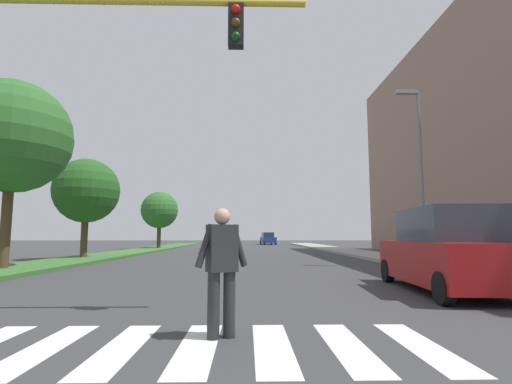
{
  "coord_description": "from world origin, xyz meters",
  "views": [
    {
      "loc": [
        0.59,
        1.58,
        1.33
      ],
      "look_at": [
        0.88,
        14.34,
        2.77
      ],
      "focal_mm": 26.86,
      "sensor_mm": 36.0,
      "label": 1
    }
  ],
  "objects_px": {
    "pedestrian_performer": "(222,265)",
    "sedan_distant": "(215,241)",
    "tree_distant": "(160,210)",
    "street_lamp_right": "(418,159)",
    "sedan_far_horizon": "(268,239)",
    "tree_far": "(86,191)",
    "sedan_midblock": "(220,242)",
    "tree_mid": "(12,137)",
    "suv_crossing": "(447,252)"
  },
  "relations": [
    {
      "from": "tree_mid",
      "to": "sedan_far_horizon",
      "type": "xyz_separation_m",
      "value": [
        11.81,
        40.48,
        -4.22
      ]
    },
    {
      "from": "tree_far",
      "to": "pedestrian_performer",
      "type": "relative_size",
      "value": 3.19
    },
    {
      "from": "tree_far",
      "to": "sedan_midblock",
      "type": "xyz_separation_m",
      "value": [
        6.78,
        8.84,
        -2.95
      ]
    },
    {
      "from": "tree_mid",
      "to": "pedestrian_performer",
      "type": "distance_m",
      "value": 13.14
    },
    {
      "from": "tree_distant",
      "to": "suv_crossing",
      "type": "xyz_separation_m",
      "value": [
        13.01,
        -27.05,
        -2.74
      ]
    },
    {
      "from": "tree_far",
      "to": "sedan_distant",
      "type": "xyz_separation_m",
      "value": [
        5.64,
        18.09,
        -3.0
      ]
    },
    {
      "from": "tree_far",
      "to": "sedan_far_horizon",
      "type": "relative_size",
      "value": 1.16
    },
    {
      "from": "pedestrian_performer",
      "to": "sedan_distant",
      "type": "xyz_separation_m",
      "value": [
        -2.91,
        34.12,
        -0.17
      ]
    },
    {
      "from": "tree_mid",
      "to": "street_lamp_right",
      "type": "xyz_separation_m",
      "value": [
        16.19,
        1.68,
        -0.42
      ]
    },
    {
      "from": "sedan_far_horizon",
      "to": "tree_far",
      "type": "bearing_deg",
      "value": -109.42
    },
    {
      "from": "sedan_distant",
      "to": "sedan_far_horizon",
      "type": "height_order",
      "value": "sedan_far_horizon"
    },
    {
      "from": "sedan_midblock",
      "to": "sedan_distant",
      "type": "height_order",
      "value": "sedan_midblock"
    },
    {
      "from": "pedestrian_performer",
      "to": "street_lamp_right",
      "type": "bearing_deg",
      "value": 54.67
    },
    {
      "from": "tree_far",
      "to": "sedan_midblock",
      "type": "height_order",
      "value": "tree_far"
    },
    {
      "from": "sedan_midblock",
      "to": "sedan_far_horizon",
      "type": "height_order",
      "value": "sedan_midblock"
    },
    {
      "from": "sedan_midblock",
      "to": "sedan_distant",
      "type": "xyz_separation_m",
      "value": [
        -1.14,
        9.25,
        -0.05
      ]
    },
    {
      "from": "tree_distant",
      "to": "street_lamp_right",
      "type": "distance_m",
      "value": 25.51
    },
    {
      "from": "suv_crossing",
      "to": "street_lamp_right",
      "type": "bearing_deg",
      "value": 69.43
    },
    {
      "from": "tree_distant",
      "to": "street_lamp_right",
      "type": "bearing_deg",
      "value": -52.3
    },
    {
      "from": "sedan_midblock",
      "to": "tree_mid",
      "type": "bearing_deg",
      "value": -113.25
    },
    {
      "from": "tree_distant",
      "to": "sedan_distant",
      "type": "xyz_separation_m",
      "value": [
        5.01,
        3.13,
        -2.91
      ]
    },
    {
      "from": "tree_mid",
      "to": "suv_crossing",
      "type": "distance_m",
      "value": 15.13
    },
    {
      "from": "suv_crossing",
      "to": "tree_mid",
      "type": "bearing_deg",
      "value": 159.1
    },
    {
      "from": "tree_mid",
      "to": "sedan_far_horizon",
      "type": "distance_m",
      "value": 42.38
    },
    {
      "from": "tree_mid",
      "to": "sedan_distant",
      "type": "height_order",
      "value": "tree_mid"
    },
    {
      "from": "street_lamp_right",
      "to": "sedan_far_horizon",
      "type": "height_order",
      "value": "street_lamp_right"
    },
    {
      "from": "tree_distant",
      "to": "tree_far",
      "type": "bearing_deg",
      "value": -92.4
    },
    {
      "from": "street_lamp_right",
      "to": "suv_crossing",
      "type": "height_order",
      "value": "street_lamp_right"
    },
    {
      "from": "street_lamp_right",
      "to": "sedan_distant",
      "type": "height_order",
      "value": "street_lamp_right"
    },
    {
      "from": "tree_distant",
      "to": "sedan_midblock",
      "type": "relative_size",
      "value": 1.24
    },
    {
      "from": "pedestrian_performer",
      "to": "sedan_far_horizon",
      "type": "bearing_deg",
      "value": 86.2
    },
    {
      "from": "tree_mid",
      "to": "pedestrian_performer",
      "type": "height_order",
      "value": "tree_mid"
    },
    {
      "from": "sedan_midblock",
      "to": "sedan_distant",
      "type": "bearing_deg",
      "value": 97.03
    },
    {
      "from": "tree_distant",
      "to": "sedan_far_horizon",
      "type": "distance_m",
      "value": 21.93
    },
    {
      "from": "sedan_far_horizon",
      "to": "tree_mid",
      "type": "bearing_deg",
      "value": -106.27
    },
    {
      "from": "tree_far",
      "to": "street_lamp_right",
      "type": "height_order",
      "value": "street_lamp_right"
    },
    {
      "from": "street_lamp_right",
      "to": "sedan_midblock",
      "type": "distance_m",
      "value": 17.34
    },
    {
      "from": "tree_mid",
      "to": "tree_far",
      "type": "distance_m",
      "value": 7.01
    },
    {
      "from": "tree_distant",
      "to": "street_lamp_right",
      "type": "xyz_separation_m",
      "value": [
        15.59,
        -20.17,
        0.93
      ]
    },
    {
      "from": "tree_far",
      "to": "sedan_distant",
      "type": "height_order",
      "value": "tree_far"
    },
    {
      "from": "tree_distant",
      "to": "pedestrian_performer",
      "type": "xyz_separation_m",
      "value": [
        7.92,
        -30.99,
        -2.73
      ]
    },
    {
      "from": "tree_distant",
      "to": "suv_crossing",
      "type": "relative_size",
      "value": 1.11
    },
    {
      "from": "tree_far",
      "to": "sedan_distant",
      "type": "relative_size",
      "value": 1.19
    },
    {
      "from": "sedan_midblock",
      "to": "sedan_distant",
      "type": "distance_m",
      "value": 9.32
    },
    {
      "from": "sedan_distant",
      "to": "suv_crossing",
      "type": "bearing_deg",
      "value": -75.17
    },
    {
      "from": "suv_crossing",
      "to": "sedan_far_horizon",
      "type": "relative_size",
      "value": 1.02
    },
    {
      "from": "tree_far",
      "to": "street_lamp_right",
      "type": "xyz_separation_m",
      "value": [
        16.22,
        -5.21,
        0.84
      ]
    },
    {
      "from": "sedan_midblock",
      "to": "street_lamp_right",
      "type": "bearing_deg",
      "value": -56.11
    },
    {
      "from": "sedan_midblock",
      "to": "pedestrian_performer",
      "type": "bearing_deg",
      "value": -85.94
    },
    {
      "from": "tree_distant",
      "to": "sedan_midblock",
      "type": "bearing_deg",
      "value": -44.84
    }
  ]
}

